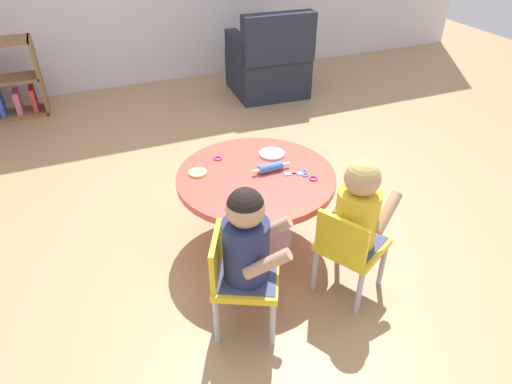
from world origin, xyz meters
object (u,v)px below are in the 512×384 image
at_px(seated_child_left, 247,239).
at_px(rolling_pin, 271,168).
at_px(armchair_dark, 269,64).
at_px(craft_table, 256,191).
at_px(child_chair_right, 349,247).
at_px(child_chair_left, 239,276).
at_px(craft_scissors, 300,173).
at_px(seated_child_right, 359,207).

distance_m(seated_child_left, rolling_pin, 0.67).
xyz_separation_m(armchair_dark, rolling_pin, (-0.94, -2.15, 0.19)).
distance_m(craft_table, seated_child_left, 0.65).
relative_size(craft_table, child_chair_right, 1.66).
bearing_deg(child_chair_left, seated_child_left, -26.44).
bearing_deg(craft_scissors, seated_child_right, -80.23).
xyz_separation_m(craft_table, armchair_dark, (1.03, 2.15, -0.05)).
height_order(child_chair_right, rolling_pin, child_chair_right).
distance_m(child_chair_left, rolling_pin, 0.70).
xyz_separation_m(child_chair_right, seated_child_right, (0.03, 0.02, 0.23)).
bearing_deg(seated_child_right, child_chair_left, 180.00).
relative_size(seated_child_right, rolling_pin, 2.21).
bearing_deg(craft_table, craft_scissors, -21.01).
distance_m(seated_child_left, seated_child_right, 0.58).
bearing_deg(craft_table, rolling_pin, -2.68).
bearing_deg(child_chair_right, craft_table, 115.82).
xyz_separation_m(armchair_dark, craft_scissors, (-0.80, -2.23, 0.17)).
bearing_deg(armchair_dark, seated_child_left, -115.66).
bearing_deg(child_chair_left, seated_child_right, -0.00).
bearing_deg(craft_table, seated_child_right, -60.54).
bearing_deg(craft_scissors, child_chair_left, -139.71).
bearing_deg(craft_table, seated_child_left, -115.97).
height_order(craft_table, child_chair_left, child_chair_left).
bearing_deg(rolling_pin, craft_scissors, -30.80).
bearing_deg(rolling_pin, seated_child_right, -67.92).
height_order(seated_child_left, rolling_pin, seated_child_left).
distance_m(seated_child_right, craft_scissors, 0.47).
bearing_deg(craft_table, armchair_dark, 64.42).
relative_size(seated_child_left, craft_scissors, 3.59).
distance_m(craft_table, armchair_dark, 2.38).
bearing_deg(craft_table, child_chair_right, -64.18).
bearing_deg(craft_scissors, craft_table, 158.99).
height_order(seated_child_right, craft_scissors, seated_child_right).
bearing_deg(rolling_pin, seated_child_left, -122.99).
relative_size(seated_child_left, armchair_dark, 0.60).
height_order(armchair_dark, rolling_pin, armchair_dark).
bearing_deg(seated_child_left, child_chair_left, 153.56).
bearing_deg(craft_scissors, seated_child_left, -136.67).
xyz_separation_m(seated_child_left, child_chair_right, (0.55, -0.00, -0.23)).
bearing_deg(seated_child_left, seated_child_right, 1.75).
bearing_deg(child_chair_right, craft_scissors, 95.25).
bearing_deg(armchair_dark, seated_child_right, -104.97).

